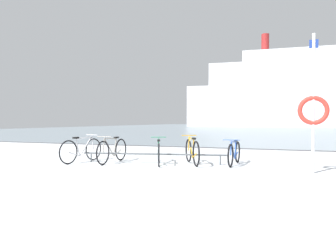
% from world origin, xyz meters
% --- Properties ---
extents(ground, '(80.00, 132.00, 0.08)m').
position_xyz_m(ground, '(0.00, 53.90, -0.04)').
color(ground, silver).
extents(bike_rack, '(4.28, 0.82, 0.31)m').
position_xyz_m(bike_rack, '(-1.43, 4.17, 0.27)').
color(bike_rack, '#4C5156').
rests_on(bike_rack, ground).
extents(bicycle_0, '(0.46, 1.74, 0.83)m').
position_xyz_m(bicycle_0, '(-3.62, 3.73, 0.38)').
color(bicycle_0, black).
rests_on(bicycle_0, ground).
extents(bicycle_1, '(0.46, 1.77, 0.82)m').
position_xyz_m(bicycle_1, '(-2.68, 3.94, 0.37)').
color(bicycle_1, black).
rests_on(bicycle_1, ground).
extents(bicycle_2, '(0.73, 1.64, 0.77)m').
position_xyz_m(bicycle_2, '(-1.26, 4.14, 0.35)').
color(bicycle_2, black).
rests_on(bicycle_2, ground).
extents(bicycle_3, '(0.83, 1.49, 0.83)m').
position_xyz_m(bicycle_3, '(-0.32, 4.42, 0.38)').
color(bicycle_3, black).
rests_on(bicycle_3, ground).
extents(bicycle_4, '(0.46, 1.63, 0.75)m').
position_xyz_m(bicycle_4, '(0.86, 4.67, 0.34)').
color(bicycle_4, black).
rests_on(bicycle_4, ground).
extents(rescue_post, '(0.71, 0.11, 3.37)m').
position_xyz_m(rescue_post, '(2.84, 3.91, 1.61)').
color(rescue_post, silver).
rests_on(rescue_post, ground).
extents(ferry_ship, '(50.31, 12.34, 21.33)m').
position_xyz_m(ferry_ship, '(6.62, 70.62, 7.15)').
color(ferry_ship, white).
rests_on(ferry_ship, ground).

